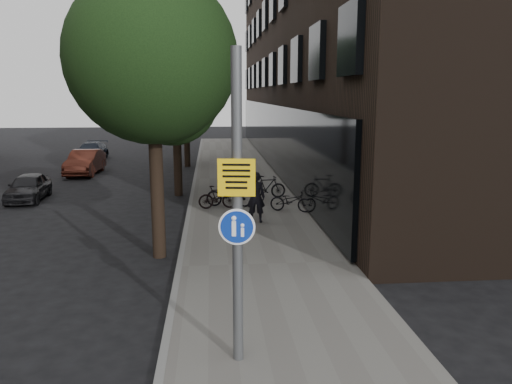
{
  "coord_description": "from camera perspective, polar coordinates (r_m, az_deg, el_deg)",
  "views": [
    {
      "loc": [
        -1.14,
        -8.79,
        4.4
      ],
      "look_at": [
        -0.04,
        3.34,
        2.0
      ],
      "focal_mm": 35.0,
      "sensor_mm": 36.0,
      "label": 1
    }
  ],
  "objects": [
    {
      "name": "pedestrian",
      "position": [
        16.8,
        -0.03,
        -0.57
      ],
      "size": [
        0.7,
        0.54,
        1.74
      ],
      "primitive_type": "imported",
      "rotation": [
        0.0,
        0.0,
        2.94
      ],
      "color": "black",
      "rests_on": "sidewalk"
    },
    {
      "name": "parked_bike_facade_far",
      "position": [
        20.73,
        1.25,
        0.58
      ],
      "size": [
        1.64,
        0.65,
        0.96
      ],
      "primitive_type": "imported",
      "rotation": [
        0.0,
        0.0,
        1.7
      ],
      "color": "black",
      "rests_on": "sidewalk"
    },
    {
      "name": "street_tree_mid",
      "position": [
        21.99,
        -9.02,
        12.88
      ],
      "size": [
        5.0,
        5.0,
        7.8
      ],
      "color": "black",
      "rests_on": "ground"
    },
    {
      "name": "parked_car_mid",
      "position": [
        29.29,
        -18.94,
        3.24
      ],
      "size": [
        1.5,
        4.1,
        1.34
      ],
      "primitive_type": "imported",
      "rotation": [
        0.0,
        0.0,
        -0.02
      ],
      "color": "#5F271B",
      "rests_on": "ground"
    },
    {
      "name": "parked_car_far",
      "position": [
        35.44,
        -18.31,
        4.44
      ],
      "size": [
        1.72,
        4.14,
        1.2
      ],
      "primitive_type": "imported",
      "rotation": [
        0.0,
        0.0,
        -0.01
      ],
      "color": "black",
      "rests_on": "ground"
    },
    {
      "name": "parked_car_near",
      "position": [
        22.98,
        -24.57,
        0.53
      ],
      "size": [
        1.54,
        3.39,
        1.13
      ],
      "primitive_type": "imported",
      "rotation": [
        0.0,
        0.0,
        0.06
      ],
      "color": "black",
      "rests_on": "ground"
    },
    {
      "name": "ground",
      "position": [
        9.9,
        2.07,
        -15.26
      ],
      "size": [
        120.0,
        120.0,
        0.0
      ],
      "primitive_type": "plane",
      "color": "black",
      "rests_on": "ground"
    },
    {
      "name": "curb_edge",
      "position": [
        19.31,
        -7.6,
        -1.93
      ],
      "size": [
        0.15,
        60.0,
        0.13
      ],
      "primitive_type": "cube",
      "color": "slate",
      "rests_on": "ground"
    },
    {
      "name": "sidewalk",
      "position": [
        19.34,
        -0.92,
        -1.82
      ],
      "size": [
        4.5,
        60.0,
        0.12
      ],
      "primitive_type": "cube",
      "color": "#63615C",
      "rests_on": "ground"
    },
    {
      "name": "parked_bike_curb_near",
      "position": [
        19.24,
        -3.08,
        -0.28
      ],
      "size": [
        1.88,
        0.96,
        0.94
      ],
      "primitive_type": "imported",
      "rotation": [
        0.0,
        0.0,
        1.37
      ],
      "color": "black",
      "rests_on": "sidewalk"
    },
    {
      "name": "building_right_dark_brick",
      "position": [
        32.59,
        12.79,
        19.01
      ],
      "size": [
        12.0,
        40.0,
        18.0
      ],
      "primitive_type": "cube",
      "color": "black",
      "rests_on": "ground"
    },
    {
      "name": "parked_bike_facade_near",
      "position": [
        18.44,
        4.02,
        -0.99
      ],
      "size": [
        1.65,
        1.05,
        0.82
      ],
      "primitive_type": "imported",
      "rotation": [
        0.0,
        0.0,
        1.21
      ],
      "color": "black",
      "rests_on": "sidewalk"
    },
    {
      "name": "signpost",
      "position": [
        7.75,
        -2.15,
        -2.08
      ],
      "size": [
        0.57,
        0.17,
        4.97
      ],
      "rotation": [
        0.0,
        0.0,
        -0.14
      ],
      "color": "#595B5E",
      "rests_on": "sidewalk"
    },
    {
      "name": "street_tree_near",
      "position": [
        13.52,
        -11.4,
        13.94
      ],
      "size": [
        4.4,
        4.4,
        7.5
      ],
      "color": "black",
      "rests_on": "ground"
    },
    {
      "name": "street_tree_far",
      "position": [
        30.97,
        -7.93,
        12.37
      ],
      "size": [
        5.0,
        5.0,
        7.8
      ],
      "color": "black",
      "rests_on": "ground"
    },
    {
      "name": "parked_bike_curb_far",
      "position": [
        18.94,
        -4.39,
        -0.58
      ],
      "size": [
        1.5,
        0.54,
        0.88
      ],
      "primitive_type": "imported",
      "rotation": [
        0.0,
        0.0,
        1.66
      ],
      "color": "black",
      "rests_on": "sidewalk"
    }
  ]
}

